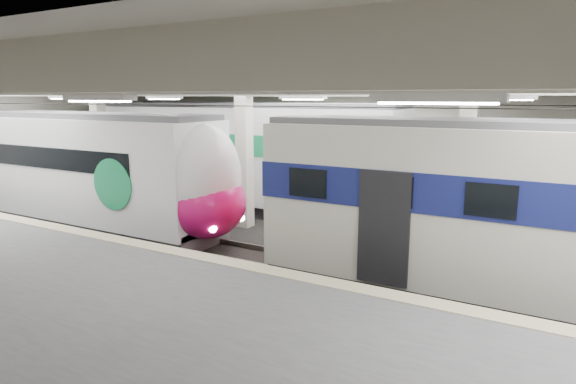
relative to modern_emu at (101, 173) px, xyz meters
The scene contains 4 objects.
station_hall 7.74m from the modern_emu, 13.10° to the right, with size 36.00×24.00×5.75m.
modern_emu is the anchor object (origin of this frame).
older_rer 14.75m from the modern_emu, ahead, with size 13.50×2.98×4.45m.
far_train 6.00m from the modern_emu, 66.58° to the left, with size 14.94×3.24×4.72m.
Camera 1 is at (7.33, -12.07, 4.96)m, focal length 30.00 mm.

